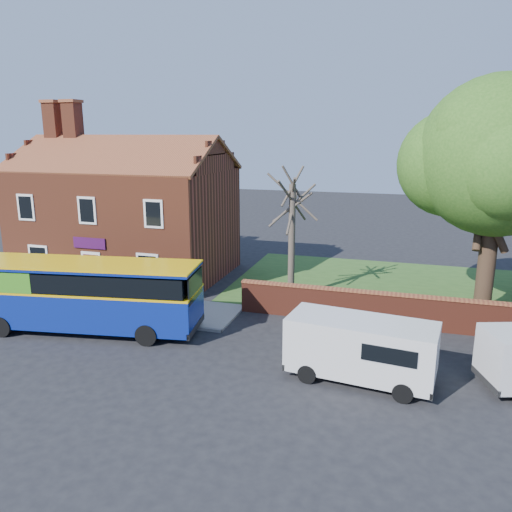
% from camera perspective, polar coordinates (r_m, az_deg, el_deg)
% --- Properties ---
extents(ground, '(120.00, 120.00, 0.00)m').
position_cam_1_polar(ground, '(20.12, -13.57, -12.07)').
color(ground, black).
rests_on(ground, ground).
extents(pavement, '(18.00, 3.50, 0.12)m').
position_cam_1_polar(pavement, '(28.23, -20.05, -4.76)').
color(pavement, gray).
rests_on(pavement, ground).
extents(kerb, '(18.00, 0.15, 0.14)m').
position_cam_1_polar(kerb, '(26.94, -22.27, -5.82)').
color(kerb, slate).
rests_on(kerb, ground).
extents(grass_strip, '(26.00, 12.00, 0.04)m').
position_cam_1_polar(grass_strip, '(29.95, 22.84, -4.04)').
color(grass_strip, '#426B28').
rests_on(grass_strip, ground).
extents(shop_building, '(12.30, 8.13, 10.50)m').
position_cam_1_polar(shop_building, '(32.06, -14.48, 4.00)').
color(shop_building, brown).
rests_on(shop_building, ground).
extents(boundary_wall, '(22.00, 0.38, 1.60)m').
position_cam_1_polar(boundary_wall, '(24.05, 24.35, -6.49)').
color(boundary_wall, maroon).
rests_on(boundary_wall, ground).
extents(bus, '(10.64, 4.15, 3.16)m').
position_cam_1_polar(bus, '(23.65, -19.86, -3.89)').
color(bus, navy).
rests_on(bus, ground).
extents(van_near, '(5.39, 2.69, 2.27)m').
position_cam_1_polar(van_near, '(18.40, 11.94, -10.16)').
color(van_near, silver).
rests_on(van_near, ground).
extents(large_tree, '(9.28, 7.34, 11.32)m').
position_cam_1_polar(large_tree, '(25.85, 26.09, 9.70)').
color(large_tree, black).
rests_on(large_tree, ground).
extents(bare_tree, '(2.52, 3.00, 6.71)m').
position_cam_1_polar(bare_tree, '(26.14, 4.11, 2.31)').
color(bare_tree, '#4C4238').
rests_on(bare_tree, ground).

